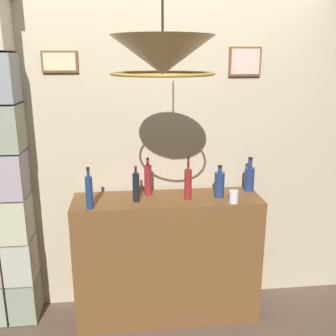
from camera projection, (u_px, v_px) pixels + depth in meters
panelled_rear_partition at (163, 129)px, 3.05m from camera, size 3.43×0.15×2.81m
bar_shelf_unit at (167, 258)px, 3.06m from camera, size 1.42×0.40×1.01m
liquor_bottle_gin at (249, 178)px, 3.07m from camera, size 0.08×0.08×0.27m
liquor_bottle_scotch at (89, 192)px, 2.69m from camera, size 0.05×0.05×0.30m
liquor_bottle_vodka at (148, 179)px, 2.97m from camera, size 0.06×0.06×0.29m
liquor_bottle_rye at (219, 184)px, 2.92m from camera, size 0.08×0.08×0.25m
liquor_bottle_port at (136, 187)px, 2.83m from camera, size 0.05×0.05×0.27m
liquor_bottle_vermouth at (188, 184)px, 2.87m from camera, size 0.06×0.06×0.32m
glass_tumbler_rocks at (234, 197)px, 2.82m from camera, size 0.07×0.07×0.09m
pendant_lamp at (163, 57)px, 1.94m from camera, size 0.53×0.53×0.61m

